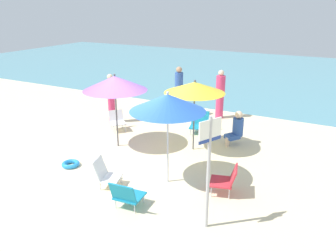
# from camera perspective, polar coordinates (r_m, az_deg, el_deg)

# --- Properties ---
(ground_plane) EXTENTS (40.00, 40.00, 0.00)m
(ground_plane) POSITION_cam_1_polar(r_m,az_deg,el_deg) (8.88, -6.93, -5.59)
(ground_plane) COLOR beige
(sea_water) EXTENTS (40.00, 16.00, 0.01)m
(sea_water) POSITION_cam_1_polar(r_m,az_deg,el_deg) (20.62, 14.47, 8.64)
(sea_water) COLOR #5693A3
(sea_water) RESTS_ON ground_plane
(umbrella_yellow) EXTENTS (1.59, 1.59, 1.94)m
(umbrella_yellow) POSITION_cam_1_polar(r_m,az_deg,el_deg) (8.90, 4.47, 6.41)
(umbrella_yellow) COLOR #4C4C51
(umbrella_yellow) RESTS_ON ground_plane
(umbrella_purple) EXTENTS (1.72, 1.72, 2.05)m
(umbrella_purple) POSITION_cam_1_polar(r_m,az_deg,el_deg) (9.20, -8.84, 7.06)
(umbrella_purple) COLOR #4C4C51
(umbrella_purple) RESTS_ON ground_plane
(umbrella_blue) EXTENTS (1.61, 1.61, 2.08)m
(umbrella_blue) POSITION_cam_1_polar(r_m,az_deg,el_deg) (7.10, -0.06, 3.89)
(umbrella_blue) COLOR silver
(umbrella_blue) RESTS_ON ground_plane
(beach_chair_a) EXTENTS (0.63, 0.60, 0.65)m
(beach_chair_a) POSITION_cam_1_polar(r_m,az_deg,el_deg) (7.61, -10.42, -7.69)
(beach_chair_a) COLOR white
(beach_chair_a) RESTS_ON ground_plane
(beach_chair_b) EXTENTS (0.66, 0.69, 0.64)m
(beach_chair_b) POSITION_cam_1_polar(r_m,az_deg,el_deg) (10.59, 5.27, 0.57)
(beach_chair_b) COLOR teal
(beach_chair_b) RESTS_ON ground_plane
(beach_chair_c) EXTENTS (0.66, 0.65, 0.62)m
(beach_chair_c) POSITION_cam_1_polar(r_m,az_deg,el_deg) (7.30, 9.70, -8.73)
(beach_chair_c) COLOR red
(beach_chair_c) RESTS_ON ground_plane
(beach_chair_d) EXTENTS (0.71, 0.70, 0.60)m
(beach_chair_d) POSITION_cam_1_polar(r_m,az_deg,el_deg) (10.87, -8.47, 1.01)
(beach_chair_d) COLOR white
(beach_chair_d) RESTS_ON ground_plane
(beach_chair_e) EXTENTS (0.57, 0.62, 0.62)m
(beach_chair_e) POSITION_cam_1_polar(r_m,az_deg,el_deg) (6.76, -6.90, -11.30)
(beach_chair_e) COLOR teal
(beach_chair_e) RESTS_ON ground_plane
(person_a) EXTENTS (0.28, 0.28, 1.75)m
(person_a) POSITION_cam_1_polar(r_m,az_deg,el_deg) (11.95, 1.82, 5.81)
(person_a) COLOR #2D519E
(person_a) RESTS_ON ground_plane
(person_b) EXTENTS (0.31, 0.31, 1.68)m
(person_b) POSITION_cam_1_polar(r_m,az_deg,el_deg) (11.87, 8.67, 5.25)
(person_b) COLOR #DB3866
(person_b) RESTS_ON ground_plane
(person_c) EXTENTS (0.27, 0.27, 1.64)m
(person_c) POSITION_cam_1_polar(r_m,az_deg,el_deg) (11.45, -9.45, 4.61)
(person_c) COLOR #DB3866
(person_c) RESTS_ON ground_plane
(person_d) EXTENTS (0.48, 0.53, 0.98)m
(person_d) POSITION_cam_1_polar(r_m,az_deg,el_deg) (9.77, 11.34, -0.30)
(person_d) COLOR #2D519E
(person_d) RESTS_ON ground_plane
(warning_sign) EXTENTS (0.23, 0.45, 2.08)m
(warning_sign) POSITION_cam_1_polar(r_m,az_deg,el_deg) (5.77, 6.84, -5.26)
(warning_sign) COLOR #ADADB2
(warning_sign) RESTS_ON ground_plane
(swim_ring) EXTENTS (0.44, 0.44, 0.11)m
(swim_ring) POSITION_cam_1_polar(r_m,az_deg,el_deg) (8.80, -15.91, -6.11)
(swim_ring) COLOR #238CD8
(swim_ring) RESTS_ON ground_plane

